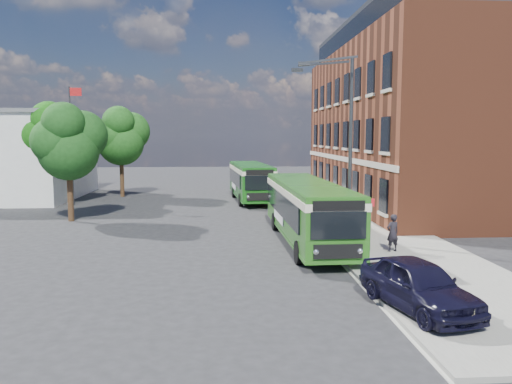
{
  "coord_description": "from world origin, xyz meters",
  "views": [
    {
      "loc": [
        -0.91,
        -25.87,
        5.32
      ],
      "look_at": [
        0.85,
        1.63,
        2.2
      ],
      "focal_mm": 35.0,
      "sensor_mm": 36.0,
      "label": 1
    }
  ],
  "objects": [
    {
      "name": "pedestrian_b",
      "position": [
        5.15,
        -4.22,
        0.92
      ],
      "size": [
        0.77,
        0.61,
        1.55
      ],
      "primitive_type": "imported",
      "rotation": [
        0.0,
        0.0,
        3.18
      ],
      "color": "black",
      "rests_on": "pavement"
    },
    {
      "name": "parked_car",
      "position": [
        4.83,
        -11.8,
        0.92
      ],
      "size": [
        2.82,
        4.8,
        1.53
      ],
      "primitive_type": "imported",
      "rotation": [
        0.0,
        0.0,
        0.24
      ],
      "color": "black",
      "rests_on": "pavement"
    },
    {
      "name": "bus_stop_sign",
      "position": [
        5.6,
        -4.2,
        1.51
      ],
      "size": [
        0.35,
        0.08,
        2.52
      ],
      "color": "#323436",
      "rests_on": "ground"
    },
    {
      "name": "bus_rear",
      "position": [
        1.24,
        14.76,
        1.83
      ],
      "size": [
        3.33,
        10.55,
        3.02
      ],
      "color": "#155514",
      "rests_on": "ground"
    },
    {
      "name": "ground",
      "position": [
        0.0,
        0.0,
        0.0
      ],
      "size": [
        120.0,
        120.0,
        0.0
      ],
      "primitive_type": "plane",
      "color": "#252527",
      "rests_on": "ground"
    },
    {
      "name": "tree_right",
      "position": [
        -9.78,
        18.15,
        5.31
      ],
      "size": [
        4.64,
        4.41,
        7.83
      ],
      "color": "#342012",
      "rests_on": "ground"
    },
    {
      "name": "brick_office",
      "position": [
        14.0,
        12.0,
        6.97
      ],
      "size": [
        12.1,
        26.0,
        14.2
      ],
      "color": "brown",
      "rests_on": "ground"
    },
    {
      "name": "flagpole",
      "position": [
        -12.45,
        13.0,
        4.94
      ],
      "size": [
        0.95,
        0.1,
        9.0
      ],
      "color": "#323436",
      "rests_on": "ground"
    },
    {
      "name": "pedestrian_a",
      "position": [
        6.59,
        -4.36,
        0.99
      ],
      "size": [
        0.71,
        0.57,
        1.69
      ],
      "primitive_type": "imported",
      "rotation": [
        0.0,
        0.0,
        3.45
      ],
      "color": "black",
      "rests_on": "pavement"
    },
    {
      "name": "tree_left",
      "position": [
        -10.44,
        5.56,
        4.97
      ],
      "size": [
        4.34,
        4.13,
        7.33
      ],
      "color": "#342012",
      "rests_on": "ground"
    },
    {
      "name": "street_lamp",
      "position": [
        4.84,
        -2.0,
        4.79
      ],
      "size": [
        2.96,
        2.38,
        9.0
      ],
      "color": "#323436",
      "rests_on": "ground"
    },
    {
      "name": "kerb_line",
      "position": [
        3.95,
        8.0,
        0.01
      ],
      "size": [
        0.12,
        48.0,
        0.01
      ],
      "primitive_type": "cube",
      "color": "beige",
      "rests_on": "ground"
    },
    {
      "name": "bus_front",
      "position": [
        3.2,
        -1.47,
        1.83
      ],
      "size": [
        2.94,
        12.47,
        3.02
      ],
      "color": "#26621A",
      "rests_on": "ground"
    },
    {
      "name": "tree_mid",
      "position": [
        -13.81,
        13.09,
        5.33
      ],
      "size": [
        4.66,
        4.43,
        7.86
      ],
      "color": "#342012",
      "rests_on": "ground"
    },
    {
      "name": "pavement",
      "position": [
        7.0,
        8.0,
        0.07
      ],
      "size": [
        6.0,
        48.0,
        0.15
      ],
      "primitive_type": "cube",
      "color": "gray",
      "rests_on": "ground"
    },
    {
      "name": "white_building",
      "position": [
        -18.0,
        18.0,
        3.66
      ],
      "size": [
        9.4,
        13.4,
        7.3
      ],
      "color": "silver",
      "rests_on": "ground"
    }
  ]
}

